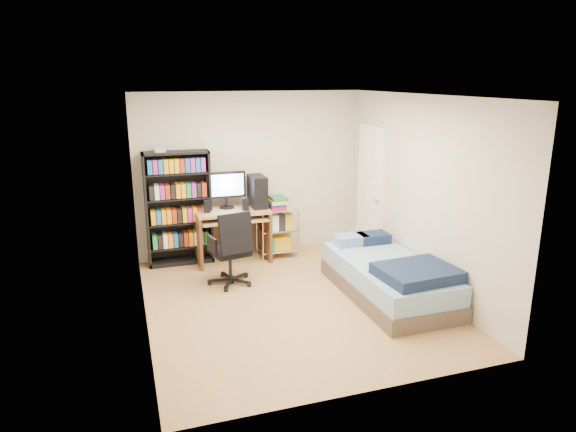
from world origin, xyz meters
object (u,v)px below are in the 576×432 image
object	(u,v)px
office_chair	(231,261)
computer_desk	(238,213)
bed	(389,277)
media_shelf	(178,207)

from	to	relation	value
office_chair	computer_desk	bearing A→B (deg)	59.95
office_chair	bed	bearing A→B (deg)	-40.04
media_shelf	computer_desk	bearing A→B (deg)	-7.74
office_chair	bed	distance (m)	2.07
computer_desk	bed	size ratio (longest dim) A/B	0.66
media_shelf	office_chair	bearing A→B (deg)	-62.73
media_shelf	computer_desk	size ratio (longest dim) A/B	1.29
media_shelf	office_chair	world-z (taller)	media_shelf
media_shelf	bed	xyz separation A→B (m)	(2.36, -2.06, -0.61)
computer_desk	office_chair	size ratio (longest dim) A/B	1.32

